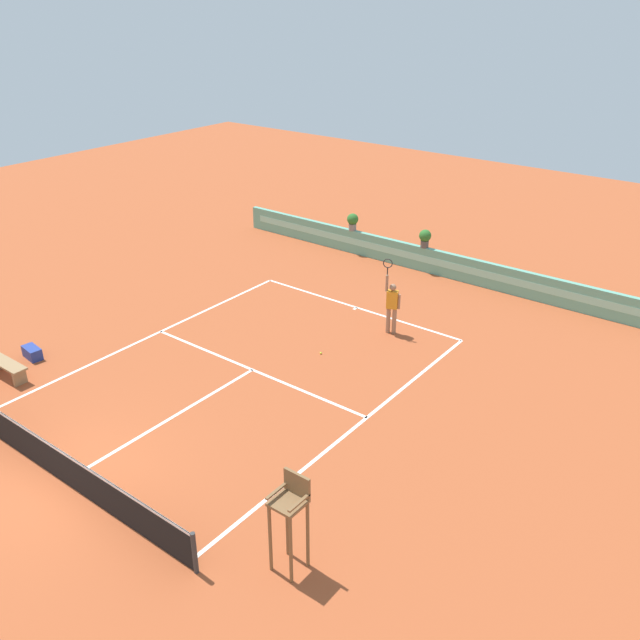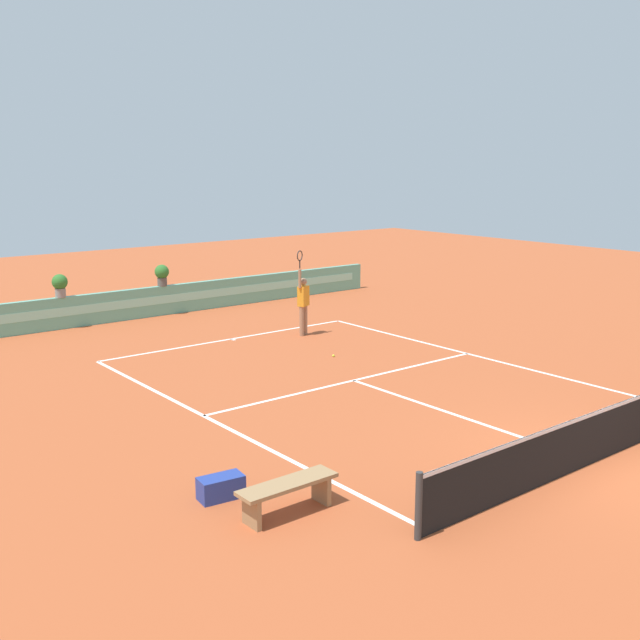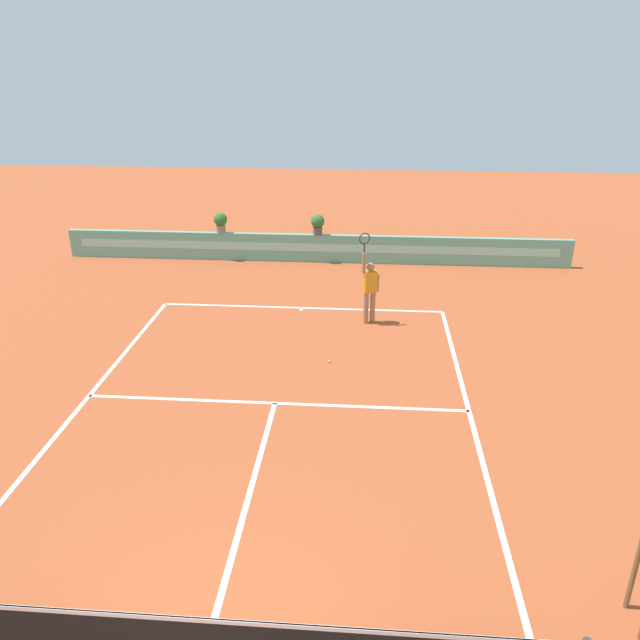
# 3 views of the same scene
# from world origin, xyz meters

# --- Properties ---
(ground_plane) EXTENTS (60.00, 60.00, 0.00)m
(ground_plane) POSITION_xyz_m (0.00, 6.00, 0.00)
(ground_plane) COLOR #A84C28
(court_lines) EXTENTS (8.32, 11.94, 0.01)m
(court_lines) POSITION_xyz_m (0.00, 6.72, 0.00)
(court_lines) COLOR white
(court_lines) RESTS_ON ground
(net) EXTENTS (8.92, 0.10, 1.00)m
(net) POSITION_xyz_m (0.00, 0.00, 0.51)
(net) COLOR #333333
(net) RESTS_ON ground
(back_wall_barrier) EXTENTS (18.00, 0.21, 1.00)m
(back_wall_barrier) POSITION_xyz_m (0.00, 16.39, 0.50)
(back_wall_barrier) COLOR #60A88E
(back_wall_barrier) RESTS_ON ground
(bench_courtside) EXTENTS (1.60, 0.44, 0.51)m
(bench_courtside) POSITION_xyz_m (-5.36, 1.75, 0.38)
(bench_courtside) COLOR #99754C
(bench_courtside) RESTS_ON ground
(gear_bag) EXTENTS (0.74, 0.45, 0.36)m
(gear_bag) POSITION_xyz_m (-5.86, 2.84, 0.18)
(gear_bag) COLOR navy
(gear_bag) RESTS_ON ground
(tennis_player) EXTENTS (0.58, 0.34, 2.58)m
(tennis_player) POSITION_xyz_m (1.98, 10.97, 1.05)
(tennis_player) COLOR #9E7051
(tennis_player) RESTS_ON ground
(tennis_ball_near_baseline) EXTENTS (0.07, 0.07, 0.07)m
(tennis_ball_near_baseline) POSITION_xyz_m (1.04, 8.41, 0.03)
(tennis_ball_near_baseline) COLOR #CCE033
(tennis_ball_near_baseline) RESTS_ON ground
(potted_plant_centre) EXTENTS (0.48, 0.48, 0.72)m
(potted_plant_centre) POSITION_xyz_m (0.11, 16.39, 1.41)
(potted_plant_centre) COLOR #514C47
(potted_plant_centre) RESTS_ON back_wall_barrier
(potted_plant_left) EXTENTS (0.48, 0.48, 0.72)m
(potted_plant_left) POSITION_xyz_m (-3.37, 16.39, 1.41)
(potted_plant_left) COLOR gray
(potted_plant_left) RESTS_ON back_wall_barrier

